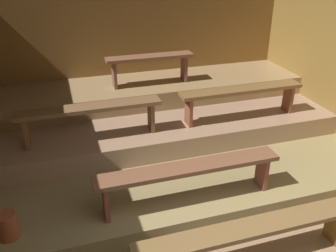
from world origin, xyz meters
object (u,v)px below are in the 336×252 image
at_px(bench_lower_center, 189,172).
at_px(pail_lower, 8,226).
at_px(bench_middle_left, 90,112).
at_px(bench_upper_center, 150,62).
at_px(bench_middle_right, 241,94).
at_px(bench_floor_center, 249,233).

relative_size(bench_lower_center, pail_lower, 7.31).
bearing_deg(bench_middle_left, pail_lower, -127.79).
relative_size(bench_middle_left, bench_upper_center, 1.34).
bearing_deg(bench_middle_right, pail_lower, -157.93).
relative_size(bench_floor_center, pail_lower, 8.16).
bearing_deg(bench_middle_left, bench_middle_right, 0.00).
xyz_separation_m(bench_middle_right, bench_upper_center, (-1.11, 1.05, 0.29)).
xyz_separation_m(bench_lower_center, bench_upper_center, (0.19, 2.35, 0.58)).
bearing_deg(bench_floor_center, pail_lower, 161.53).
bearing_deg(bench_middle_right, bench_floor_center, -114.65).
distance_m(bench_floor_center, bench_lower_center, 0.90).
xyz_separation_m(bench_middle_right, pail_lower, (-3.22, -1.31, -0.54)).
xyz_separation_m(bench_floor_center, bench_lower_center, (-0.35, 0.77, 0.30)).
bearing_deg(bench_middle_right, bench_lower_center, -135.08).
distance_m(bench_middle_right, pail_lower, 3.52).
bearing_deg(bench_lower_center, bench_upper_center, 85.44).
bearing_deg(bench_lower_center, bench_middle_right, 44.92).
bearing_deg(bench_upper_center, bench_middle_right, -43.38).
relative_size(bench_floor_center, bench_middle_right, 1.25).
bearing_deg(bench_lower_center, pail_lower, -179.68).
xyz_separation_m(bench_lower_center, bench_middle_left, (-0.91, 1.30, 0.29)).
xyz_separation_m(bench_floor_center, bench_middle_right, (0.95, 2.07, 0.59)).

